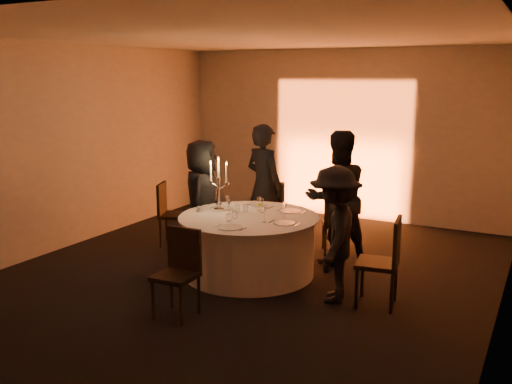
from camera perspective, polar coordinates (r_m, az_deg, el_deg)
The scene contains 34 objects.
floor at distance 7.51m, azimuth -0.72°, elevation -8.14°, with size 7.00×7.00×0.00m, color black.
ceiling at distance 7.08m, azimuth -0.78°, elevation 15.34°, with size 7.00×7.00×0.00m, color silver.
wall_back at distance 10.33m, azimuth 8.60°, elevation 5.72°, with size 7.00×7.00×0.00m, color #A8A39C.
wall_front at distance 4.45m, azimuth -22.81°, elevation -2.84°, with size 7.00×7.00×0.00m, color #A8A39C.
wall_left at distance 8.96m, azimuth -17.91°, elevation 4.40°, with size 7.00×7.00×0.00m, color #A8A39C.
wall_right at distance 6.31m, azimuth 23.96°, elevation 1.11°, with size 7.00×7.00×0.00m, color #A8A39C.
uplighter_fixture at distance 10.30m, azimuth 7.81°, elevation -2.46°, with size 0.25×0.12×0.10m, color black.
banquet_table at distance 7.39m, azimuth -0.73°, elevation -5.34°, with size 1.80×1.80×0.77m.
chair_left at distance 8.72m, azimuth -8.67°, elevation -1.80°, with size 0.54×0.54×0.95m.
chair_back_left at distance 8.65m, azimuth 2.03°, elevation -1.60°, with size 0.51×0.51×1.00m.
chair_back_right at distance 8.24m, azimuth 8.10°, elevation -2.82°, with size 0.52×0.52×0.89m.
chair_right at distance 6.48m, azimuth 12.81°, elevation -6.35°, with size 0.50×0.50×1.02m.
chair_front at distance 6.19m, azimuth -7.68°, elevation -7.46°, with size 0.42×0.42×0.94m.
guest_left at distance 8.09m, azimuth -5.42°, elevation -0.64°, with size 0.81×0.53×1.66m, color black.
guest_back_left at distance 8.52m, azimuth 0.81°, elevation 0.67°, with size 0.67×0.44×1.84m, color black.
guest_back_right at distance 7.76m, azimuth 8.12°, elevation -0.60°, with size 0.89×0.69×1.83m, color black.
guest_right at distance 6.49m, azimuth 7.86°, elevation -4.22°, with size 1.01×0.58×1.56m, color black.
plate_left at distance 7.70m, azimuth -3.16°, elevation -1.63°, with size 0.35×0.25×0.01m.
plate_back_left at distance 7.80m, azimuth 0.34°, elevation -1.34°, with size 0.35×0.24×0.08m.
plate_back_right at distance 7.55m, azimuth 3.51°, elevation -1.91°, with size 0.35×0.29×0.01m.
plate_right at distance 6.94m, azimuth 2.85°, elevation -3.11°, with size 0.36×0.27×0.01m.
plate_front at distance 6.74m, azimuth -2.59°, elevation -3.56°, with size 0.36×0.29×0.01m.
coffee_cup at distance 7.57m, azimuth -5.65°, elevation -1.73°, with size 0.11×0.11×0.07m.
candelabra at distance 7.58m, azimuth -3.74°, elevation 0.03°, with size 0.30×0.14×0.72m.
wine_glass_a at distance 7.22m, azimuth 2.89°, elevation -1.47°, with size 0.07×0.07×0.19m.
wine_glass_b at distance 7.37m, azimuth -2.72°, elevation -1.19°, with size 0.07×0.07×0.19m.
wine_glass_c at distance 7.53m, azimuth 0.31°, elevation -0.89°, with size 0.07×0.07×0.19m.
wine_glass_d at distance 7.61m, azimuth -2.81°, elevation -0.78°, with size 0.07×0.07×0.19m.
wine_glass_e at distance 7.43m, azimuth 0.58°, elevation -1.07°, with size 0.07×0.07×0.19m.
wine_glass_f at distance 6.95m, azimuth 0.84°, elevation -1.97°, with size 0.07×0.07×0.19m.
tumbler_a at distance 7.05m, azimuth -2.73°, elevation -2.55°, with size 0.07×0.07×0.09m, color silver.
tumbler_b at distance 7.17m, azimuth -2.16°, elevation -2.31°, with size 0.07×0.07×0.09m, color silver.
tumbler_c at distance 7.51m, azimuth -1.89°, elevation -1.66°, with size 0.07×0.07×0.09m, color silver.
tumbler_d at distance 7.55m, azimuth -1.04°, elevation -1.58°, with size 0.07×0.07×0.09m, color silver.
Camera 1 is at (3.38, -6.21, 2.54)m, focal length 40.00 mm.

